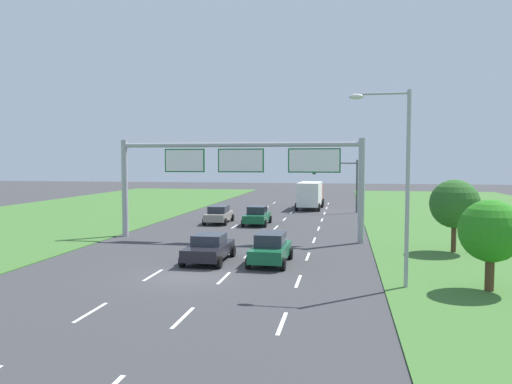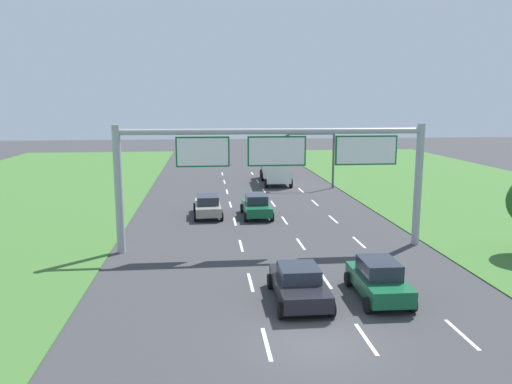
{
  "view_description": "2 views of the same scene",
  "coord_description": "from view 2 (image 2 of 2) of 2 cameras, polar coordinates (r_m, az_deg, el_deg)",
  "views": [
    {
      "loc": [
        7.29,
        -22.47,
        5.5
      ],
      "look_at": [
        1.47,
        10.19,
        3.42
      ],
      "focal_mm": 35.0,
      "sensor_mm": 36.0,
      "label": 1
    },
    {
      "loc": [
        -3.73,
        -15.74,
        8.09
      ],
      "look_at": [
        -1.06,
        10.24,
        3.45
      ],
      "focal_mm": 35.0,
      "sensor_mm": 36.0,
      "label": 2
    }
  ],
  "objects": [
    {
      "name": "sign_gantry",
      "position": [
        27.56,
        2.51,
        3.54
      ],
      "size": [
        17.24,
        0.44,
        7.0
      ],
      "color": "#9EA0A5",
      "rests_on": "ground_plane"
    },
    {
      "name": "lane_dashes_inner_left",
      "position": [
        28.96,
        -1.72,
        -6.15
      ],
      "size": [
        0.14,
        62.4,
        0.01
      ],
      "color": "white",
      "rests_on": "ground_plane"
    },
    {
      "name": "car_near_red",
      "position": [
        36.48,
        -5.55,
        -1.53
      ],
      "size": [
        2.17,
        4.49,
        1.54
      ],
      "rotation": [
        0.0,
        0.0,
        0.03
      ],
      "color": "gray",
      "rests_on": "ground_plane"
    },
    {
      "name": "car_lead_silver",
      "position": [
        21.02,
        4.91,
        -10.41
      ],
      "size": [
        2.19,
        4.3,
        1.5
      ],
      "rotation": [
        0.0,
        0.0,
        0.0
      ],
      "color": "black",
      "rests_on": "ground_plane"
    },
    {
      "name": "traffic_light_mast",
      "position": [
        48.09,
        6.63,
        4.96
      ],
      "size": [
        4.76,
        0.49,
        5.6
      ],
      "color": "#47494F",
      "rests_on": "ground_plane"
    },
    {
      "name": "lane_dashes_inner_right",
      "position": [
        29.41,
        5.13,
        -5.93
      ],
      "size": [
        0.14,
        62.4,
        0.01
      ],
      "color": "white",
      "rests_on": "ground_plane"
    },
    {
      "name": "ground_plane",
      "position": [
        18.09,
        6.96,
        -16.58
      ],
      "size": [
        200.0,
        200.0,
        0.0
      ],
      "primitive_type": "plane",
      "color": "#38383A"
    },
    {
      "name": "car_far_ahead",
      "position": [
        36.13,
        0.05,
        -1.6
      ],
      "size": [
        2.11,
        4.22,
        1.6
      ],
      "rotation": [
        0.0,
        0.0,
        0.01
      ],
      "color": "#145633",
      "rests_on": "ground_plane"
    },
    {
      "name": "car_mid_lane",
      "position": [
        21.86,
        13.83,
        -9.66
      ],
      "size": [
        2.08,
        4.08,
        1.65
      ],
      "rotation": [
        0.0,
        0.0,
        -0.02
      ],
      "color": "#145633",
      "rests_on": "ground_plane"
    },
    {
      "name": "box_truck",
      "position": [
        51.57,
        2.2,
        2.91
      ],
      "size": [
        2.87,
        8.06,
        3.06
      ],
      "rotation": [
        0.0,
        0.0,
        -0.03
      ],
      "color": "#B21E19",
      "rests_on": "ground_plane"
    },
    {
      "name": "lane_dashes_slip",
      "position": [
        30.26,
        11.69,
        -5.64
      ],
      "size": [
        0.14,
        62.4,
        0.01
      ],
      "color": "white",
      "rests_on": "ground_plane"
    }
  ]
}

